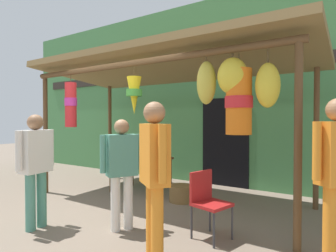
% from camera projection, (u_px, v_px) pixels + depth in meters
% --- Properties ---
extents(ground_plane, '(30.00, 30.00, 0.00)m').
position_uv_depth(ground_plane, '(124.00, 208.00, 4.85)').
color(ground_plane, '#756656').
extents(shop_facade, '(12.23, 0.29, 4.32)m').
position_uv_depth(shop_facade, '(195.00, 93.00, 6.97)').
color(shop_facade, '#47844C').
rests_on(shop_facade, ground_plane).
extents(market_stall_canopy, '(5.30, 2.34, 2.70)m').
position_uv_depth(market_stall_canopy, '(170.00, 72.00, 5.06)').
color(market_stall_canopy, brown).
rests_on(market_stall_canopy, ground_plane).
extents(display_table, '(1.14, 0.80, 0.72)m').
position_uv_depth(display_table, '(141.00, 161.00, 5.93)').
color(display_table, brown).
rests_on(display_table, ground_plane).
extents(flower_heap_on_table, '(0.73, 0.51, 0.12)m').
position_uv_depth(flower_heap_on_table, '(140.00, 155.00, 5.91)').
color(flower_heap_on_table, yellow).
rests_on(flower_heap_on_table, display_table).
extents(folding_chair, '(0.49, 0.49, 0.84)m').
position_uv_depth(folding_chair, '(207.00, 198.00, 3.62)').
color(folding_chair, '#AD1E1E').
rests_on(folding_chair, ground_plane).
extents(wicker_basket_by_table, '(0.45, 0.45, 0.30)m').
position_uv_depth(wicker_basket_by_table, '(181.00, 193.00, 5.22)').
color(wicker_basket_by_table, brown).
rests_on(wicker_basket_by_table, ground_plane).
extents(vendor_in_orange, '(0.27, 0.59, 1.58)m').
position_uv_depth(vendor_in_orange, '(36.00, 162.00, 3.90)').
color(vendor_in_orange, '#4C8E7A').
rests_on(vendor_in_orange, ground_plane).
extents(shopper_by_bananas, '(0.39, 0.53, 1.51)m').
position_uv_depth(shopper_by_bananas, '(122.00, 165.00, 3.86)').
color(shopper_by_bananas, silver).
rests_on(shopper_by_bananas, ground_plane).
extents(passerby_at_right, '(0.49, 0.41, 1.69)m').
position_uv_depth(passerby_at_right, '(154.00, 168.00, 2.94)').
color(passerby_at_right, orange).
rests_on(passerby_at_right, ground_plane).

